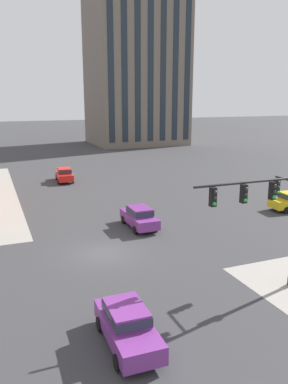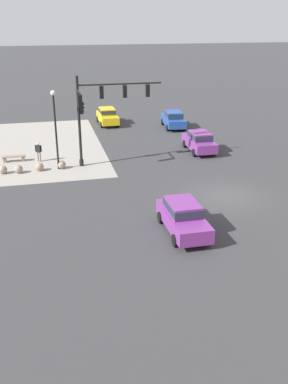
% 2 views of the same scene
% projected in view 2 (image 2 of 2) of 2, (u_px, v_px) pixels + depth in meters
% --- Properties ---
extents(ground_plane, '(320.00, 320.00, 0.00)m').
position_uv_depth(ground_plane, '(225.00, 196.00, 27.53)').
color(ground_plane, '#38383A').
extents(traffic_signal_main, '(6.35, 2.09, 6.69)m').
position_uv_depth(traffic_signal_main, '(98.00, 107.00, 31.61)').
color(traffic_signal_main, black).
rests_on(traffic_signal_main, ground).
extents(bollard_sphere_curb_a, '(0.61, 0.61, 0.61)m').
position_uv_depth(bollard_sphere_curb_a, '(62.00, 165.00, 32.43)').
color(bollard_sphere_curb_a, gray).
rests_on(bollard_sphere_curb_a, ground).
extents(bollard_sphere_curb_b, '(0.61, 0.61, 0.61)m').
position_uv_depth(bollard_sphere_curb_b, '(39.00, 167.00, 31.97)').
color(bollard_sphere_curb_b, gray).
rests_on(bollard_sphere_curb_b, ground).
extents(bollard_sphere_curb_c, '(0.61, 0.61, 0.61)m').
position_uv_depth(bollard_sphere_curb_c, '(19.00, 169.00, 31.49)').
color(bollard_sphere_curb_c, gray).
rests_on(bollard_sphere_curb_c, ground).
extents(bollard_sphere_curb_d, '(0.61, 0.61, 0.61)m').
position_uv_depth(bollard_sphere_curb_d, '(3.00, 170.00, 31.36)').
color(bollard_sphere_curb_d, gray).
rests_on(bollard_sphere_curb_d, ground).
extents(bench_near_signal, '(1.80, 0.49, 0.49)m').
position_uv_depth(bench_near_signal, '(14.00, 158.00, 34.00)').
color(bench_near_signal, '#9E7F66').
rests_on(bench_near_signal, ground).
extents(pedestrian_at_curb, '(0.51, 0.32, 1.54)m').
position_uv_depth(pedestrian_at_curb, '(38.00, 151.00, 33.81)').
color(pedestrian_at_curb, gray).
rests_on(pedestrian_at_curb, ground).
extents(street_lamp_corner_near, '(0.36, 0.36, 5.79)m').
position_uv_depth(street_lamp_corner_near, '(55.00, 121.00, 31.09)').
color(street_lamp_corner_near, black).
rests_on(street_lamp_corner_near, ground).
extents(car_main_southbound_far, '(2.17, 4.53, 1.68)m').
position_uv_depth(car_main_southbound_far, '(173.00, 119.00, 44.18)').
color(car_main_southbound_far, '#23479E').
rests_on(car_main_southbound_far, ground).
extents(car_cross_eastbound, '(1.98, 4.45, 1.68)m').
position_uv_depth(car_cross_eastbound, '(199.00, 141.00, 36.35)').
color(car_cross_eastbound, '#7A3389').
rests_on(car_cross_eastbound, ground).
extents(car_parked_curb, '(1.90, 4.40, 1.68)m').
position_uv_depth(car_parked_curb, '(183.00, 216.00, 22.66)').
color(car_parked_curb, '#7A3389').
rests_on(car_parked_curb, ground).
extents(car_cross_far, '(1.93, 4.42, 1.68)m').
position_uv_depth(car_cross_far, '(107.00, 116.00, 45.61)').
color(car_cross_far, gold).
rests_on(car_cross_far, ground).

